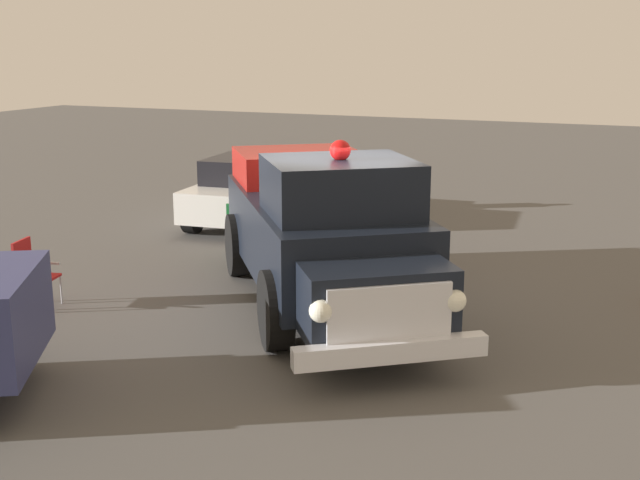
% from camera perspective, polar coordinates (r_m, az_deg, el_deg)
% --- Properties ---
extents(ground_plane, '(60.00, 60.00, 0.00)m').
position_cam_1_polar(ground_plane, '(12.03, 0.83, -4.87)').
color(ground_plane, '#514F4C').
extents(vintage_fire_truck, '(5.26, 6.08, 2.59)m').
position_cam_1_polar(vintage_fire_truck, '(11.84, 0.26, 0.84)').
color(vintage_fire_truck, black).
rests_on(vintage_fire_truck, ground).
extents(classic_hot_rod, '(2.25, 4.51, 1.46)m').
position_cam_1_polar(classic_hot_rod, '(17.81, -4.47, 3.71)').
color(classic_hot_rod, black).
rests_on(classic_hot_rod, ground).
extents(lawn_chair_near_truck, '(0.68, 0.68, 1.02)m').
position_cam_1_polar(lawn_chair_near_truck, '(19.15, 4.82, 3.94)').
color(lawn_chair_near_truck, '#B7BABF').
rests_on(lawn_chair_near_truck, ground).
extents(lawn_chair_by_car, '(0.59, 0.60, 1.02)m').
position_cam_1_polar(lawn_chair_by_car, '(12.70, -19.62, -1.90)').
color(lawn_chair_by_car, '#B7BABF').
rests_on(lawn_chair_by_car, ground).
extents(lawn_chair_spare, '(0.61, 0.60, 1.02)m').
position_cam_1_polar(lawn_chair_spare, '(14.77, -5.52, 0.98)').
color(lawn_chair_spare, '#B7BABF').
rests_on(lawn_chair_spare, ground).
extents(spectator_seated, '(0.61, 0.65, 1.29)m').
position_cam_1_polar(spectator_seated, '(19.06, 4.51, 4.22)').
color(spectator_seated, '#383842').
rests_on(spectator_seated, ground).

